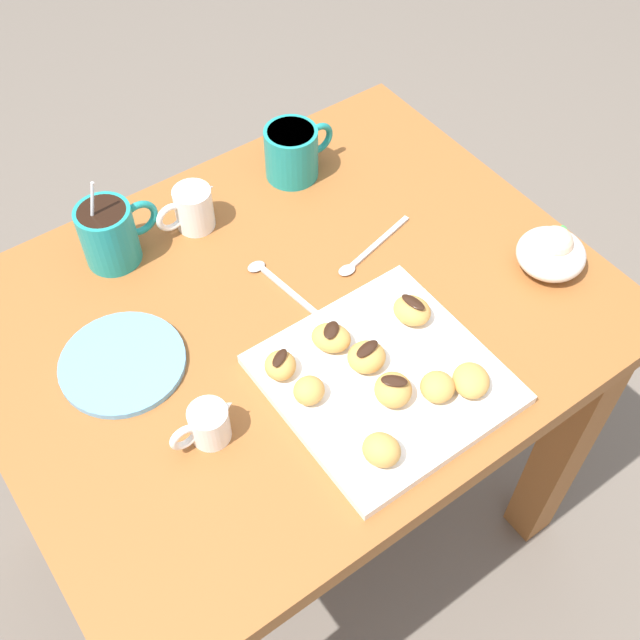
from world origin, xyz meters
name	(u,v)px	position (x,y,z in m)	size (l,w,h in m)	color
ground_plane	(301,514)	(0.00, 0.00, 0.00)	(8.00, 8.00, 0.00)	#665B51
dining_table	(295,366)	(0.00, 0.00, 0.56)	(0.89, 0.71, 0.71)	#935628
pastry_plate_square	(384,379)	(0.03, -0.18, 0.72)	(0.29, 0.29, 0.02)	white
coffee_mug_teal_left	(110,233)	(-0.16, 0.24, 0.76)	(0.12, 0.08, 0.15)	teal
coffee_mug_teal_right	(293,151)	(0.17, 0.24, 0.76)	(0.13, 0.09, 0.09)	teal
cream_pitcher_white	(193,207)	(-0.03, 0.23, 0.75)	(0.10, 0.06, 0.07)	white
ice_cream_bowl	(552,252)	(0.36, -0.16, 0.74)	(0.10, 0.10, 0.08)	white
chocolate_sauce_pitcher	(208,423)	(-0.21, -0.11, 0.74)	(0.09, 0.05, 0.06)	white
saucer_sky_left	(123,363)	(-0.25, 0.05, 0.71)	(0.17, 0.17, 0.01)	#66A8DB
loose_spoon_near_saucer	(280,283)	(0.01, 0.05, 0.71)	(0.04, 0.16, 0.01)	silver
loose_spoon_by_plate	(367,253)	(0.15, 0.02, 0.71)	(0.16, 0.05, 0.01)	silver
beignet_0	(412,311)	(0.12, -0.12, 0.74)	(0.05, 0.05, 0.03)	#D19347
chocolate_drizzle_0	(413,302)	(0.12, -0.12, 0.76)	(0.04, 0.02, 0.01)	black
beignet_1	(333,336)	(0.00, -0.10, 0.74)	(0.05, 0.06, 0.03)	#D19347
chocolate_drizzle_1	(333,329)	(0.00, -0.10, 0.76)	(0.03, 0.02, 0.01)	black
beignet_2	(309,390)	(-0.07, -0.15, 0.74)	(0.04, 0.04, 0.03)	#D19347
beignet_3	(367,357)	(0.02, -0.15, 0.74)	(0.05, 0.05, 0.03)	#D19347
chocolate_drizzle_3	(367,349)	(0.02, -0.15, 0.76)	(0.04, 0.02, 0.01)	black
beignet_4	(471,380)	(0.11, -0.26, 0.74)	(0.05, 0.05, 0.03)	#D19347
beignet_5	(381,450)	(-0.05, -0.27, 0.74)	(0.04, 0.05, 0.04)	#D19347
beignet_6	(393,390)	(0.01, -0.21, 0.74)	(0.05, 0.05, 0.04)	#D19347
chocolate_drizzle_6	(394,381)	(0.01, -0.21, 0.76)	(0.03, 0.02, 0.01)	black
beignet_7	(280,365)	(-0.08, -0.09, 0.74)	(0.05, 0.04, 0.03)	#D19347
chocolate_drizzle_7	(280,358)	(-0.08, -0.09, 0.76)	(0.03, 0.01, 0.01)	black
beignet_8	(437,387)	(0.07, -0.24, 0.74)	(0.05, 0.05, 0.03)	#D19347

